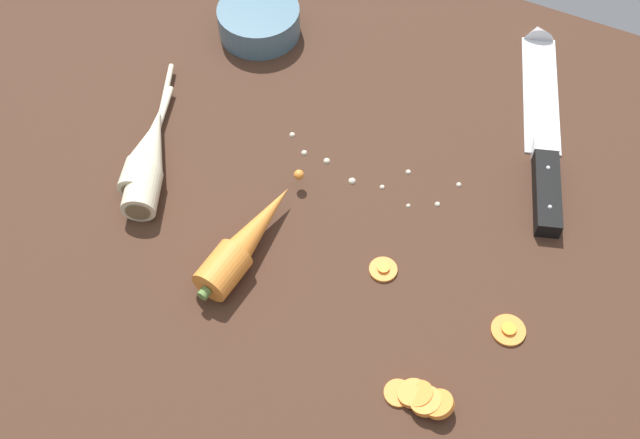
{
  "coord_description": "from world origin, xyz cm",
  "views": [
    {
      "loc": [
        21.65,
        -46.36,
        74.55
      ],
      "look_at": [
        0.0,
        -2.0,
        1.5
      ],
      "focal_mm": 44.28,
      "sensor_mm": 36.0,
      "label": 1
    }
  ],
  "objects": [
    {
      "name": "ground_plane",
      "position": [
        0.0,
        0.0,
        -2.0
      ],
      "size": [
        120.0,
        90.0,
        4.0
      ],
      "primitive_type": "cube",
      "color": "#42281C"
    },
    {
      "name": "chefs_knife",
      "position": [
        17.77,
        24.68,
        0.65
      ],
      "size": [
        14.38,
        33.94,
        4.18
      ],
      "color": "silver",
      "rests_on": "ground_plane"
    },
    {
      "name": "whole_carrot",
      "position": [
        -5.83,
        -8.43,
        2.1
      ],
      "size": [
        5.64,
        19.35,
        4.2
      ],
      "color": "orange",
      "rests_on": "ground_plane"
    },
    {
      "name": "parsnip_front",
      "position": [
        -21.68,
        -3.25,
        1.98
      ],
      "size": [
        11.51,
        22.69,
        4.0
      ],
      "color": "beige",
      "rests_on": "ground_plane"
    },
    {
      "name": "parsnip_mid_left",
      "position": [
        -22.32,
        -2.93,
        1.98
      ],
      "size": [
        7.58,
        16.98,
        4.0
      ],
      "color": "beige",
      "rests_on": "ground_plane"
    },
    {
      "name": "carrot_slice_stack",
      "position": [
        17.79,
        -16.24,
        0.85
      ],
      "size": [
        7.05,
        3.49,
        2.46
      ],
      "color": "orange",
      "rests_on": "ground_plane"
    },
    {
      "name": "carrot_slice_stray_near",
      "position": [
        23.32,
        -5.11,
        0.36
      ],
      "size": [
        3.62,
        3.62,
        0.7
      ],
      "color": "orange",
      "rests_on": "ground_plane"
    },
    {
      "name": "carrot_slice_stray_mid",
      "position": [
        8.71,
        -4.1,
        0.36
      ],
      "size": [
        3.11,
        3.11,
        0.7
      ],
      "color": "orange",
      "rests_on": "ground_plane"
    },
    {
      "name": "prep_bowl",
      "position": [
        -21.31,
        23.0,
        2.15
      ],
      "size": [
        11.0,
        11.0,
        4.0
      ],
      "color": "slate",
      "rests_on": "ground_plane"
    },
    {
      "name": "mince_crumbs",
      "position": [
        0.74,
        7.14,
        0.37
      ],
      "size": [
        21.78,
        5.96,
        0.89
      ],
      "color": "beige",
      "rests_on": "ground_plane"
    }
  ]
}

